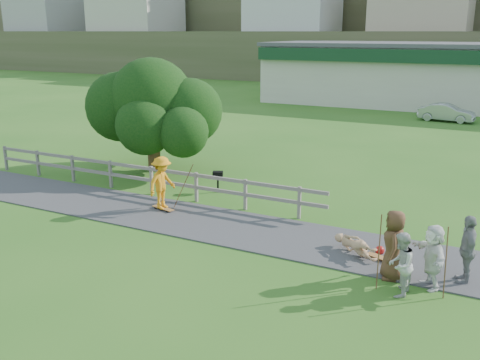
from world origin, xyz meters
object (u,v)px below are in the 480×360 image
(spectator_d, at_px, (432,257))
(car_silver, at_px, (447,113))
(spectator_c, at_px, (394,245))
(skater_rider, at_px, (162,186))
(skater_fallen, at_px, (356,246))
(spectator_b, at_px, (467,249))
(tree, at_px, (153,128))
(spectator_a, at_px, (401,265))
(bbq, at_px, (218,182))

(spectator_d, height_order, car_silver, spectator_d)
(spectator_c, relative_size, car_silver, 0.49)
(skater_rider, xyz_separation_m, skater_fallen, (6.98, -0.69, -0.63))
(spectator_b, height_order, tree, tree)
(spectator_a, height_order, car_silver, spectator_a)
(spectator_a, height_order, spectator_b, spectator_b)
(skater_fallen, distance_m, bbq, 7.27)
(spectator_c, height_order, bbq, spectator_c)
(skater_rider, xyz_separation_m, bbq, (0.60, 2.81, -0.50))
(car_silver, relative_size, tree, 0.63)
(spectator_a, relative_size, tree, 0.27)
(spectator_a, xyz_separation_m, spectator_c, (-0.34, 0.83, 0.12))
(skater_fallen, distance_m, spectator_a, 2.44)
(spectator_b, bearing_deg, skater_fallen, -112.96)
(skater_fallen, relative_size, car_silver, 0.42)
(car_silver, bearing_deg, tree, 158.94)
(spectator_d, bearing_deg, spectator_a, -69.95)
(spectator_b, bearing_deg, spectator_d, -61.68)
(skater_fallen, relative_size, bbq, 1.87)
(spectator_c, bearing_deg, skater_rider, -114.34)
(tree, bearing_deg, spectator_b, -22.38)
(car_silver, bearing_deg, spectator_c, -170.94)
(bbq, bearing_deg, spectator_b, -46.91)
(skater_fallen, bearing_deg, spectator_b, -62.93)
(spectator_a, bearing_deg, spectator_b, 139.59)
(spectator_a, height_order, tree, tree)
(skater_rider, bearing_deg, spectator_b, -89.65)
(car_silver, distance_m, bbq, 22.61)
(spectator_c, relative_size, bbq, 2.17)
(skater_rider, bearing_deg, spectator_c, -94.99)
(skater_rider, xyz_separation_m, car_silver, (6.28, 24.70, -0.31))
(skater_fallen, relative_size, spectator_a, 1.00)
(spectator_c, bearing_deg, spectator_a, 9.57)
(spectator_c, xyz_separation_m, tree, (-11.78, 6.13, 1.02))
(skater_rider, distance_m, car_silver, 25.49)
(spectator_a, xyz_separation_m, spectator_d, (0.60, 0.76, 0.03))
(spectator_a, height_order, spectator_d, spectator_d)
(skater_fallen, distance_m, spectator_b, 2.94)
(skater_fallen, height_order, bbq, bbq)
(skater_rider, xyz_separation_m, spectator_a, (8.52, -2.51, -0.14))
(skater_fallen, height_order, spectator_c, spectator_c)
(spectator_d, relative_size, car_silver, 0.44)
(spectator_b, height_order, spectator_d, spectator_b)
(spectator_c, xyz_separation_m, spectator_d, (0.94, -0.07, -0.09))
(skater_rider, distance_m, skater_fallen, 7.04)
(spectator_a, relative_size, bbq, 1.88)
(spectator_a, height_order, spectator_c, spectator_c)
(spectator_c, distance_m, tree, 13.31)
(tree, bearing_deg, spectator_c, -27.49)
(tree, bearing_deg, skater_rider, -51.08)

